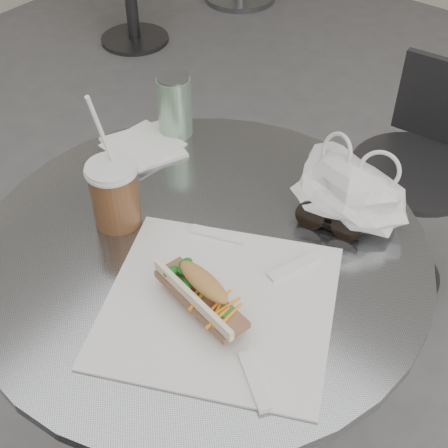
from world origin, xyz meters
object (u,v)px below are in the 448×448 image
Objects in this scene: chair_far at (411,197)px; drink_can at (175,106)px; cafe_table at (205,344)px; banh_mi at (202,295)px; sunglasses at (328,222)px; iced_coffee at (115,193)px.

drink_can is (-0.31, -0.64, 0.50)m from chair_far.
cafe_table is 5.92× the size of drink_can.
chair_far is at bearing 64.58° from drink_can.
sunglasses is (0.05, 0.27, -0.02)m from banh_mi.
iced_coffee is 0.36m from sunglasses.
cafe_table is 6.51× the size of sunglasses.
sunglasses is at bearing 92.74° from chair_far.
sunglasses is (0.14, 0.16, 0.29)m from cafe_table.
chair_far is 0.84m from sunglasses.
iced_coffee is at bearing -157.79° from sunglasses.
drink_can is (-0.39, 0.06, 0.04)m from sunglasses.
chair_far is at bearing 103.97° from banh_mi.
chair_far is (0.05, 0.86, -0.16)m from cafe_table.
sunglasses is at bearing 34.36° from iced_coffee.
drink_can is (-0.10, 0.26, 0.00)m from iced_coffee.
banh_mi reaches higher than sunglasses.
chair_far is 0.87m from drink_can.
sunglasses reaches higher than chair_far.
chair_far is 5.22× the size of drink_can.
banh_mi is (0.04, -0.96, 0.47)m from chair_far.
cafe_table is 0.34m from banh_mi.
drink_can is at bearing 159.70° from sunglasses.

